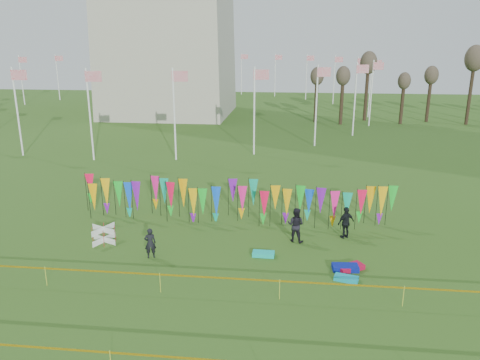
# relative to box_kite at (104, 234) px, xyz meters

# --- Properties ---
(ground) EXTENTS (160.00, 160.00, 0.00)m
(ground) POSITION_rel_box_kite_xyz_m (6.15, -2.91, -0.45)
(ground) COLOR #325819
(ground) RESTS_ON ground
(flagpole_ring) EXTENTS (57.40, 56.16, 8.00)m
(flagpole_ring) POSITION_rel_box_kite_xyz_m (-7.85, 45.09, 3.55)
(flagpole_ring) COLOR white
(flagpole_ring) RESTS_ON ground
(banner_row) EXTENTS (18.64, 0.64, 2.27)m
(banner_row) POSITION_rel_box_kite_xyz_m (6.43, 3.93, 0.94)
(banner_row) COLOR black
(banner_row) RESTS_ON ground
(caution_tape_near) EXTENTS (26.00, 0.02, 0.90)m
(caution_tape_near) POSITION_rel_box_kite_xyz_m (5.93, -4.62, 0.33)
(caution_tape_near) COLOR #DEAD04
(caution_tape_near) RESTS_ON ground
(caution_tape_far) EXTENTS (26.00, 0.02, 0.90)m
(caution_tape_far) POSITION_rel_box_kite_xyz_m (5.93, -9.75, 0.33)
(caution_tape_far) COLOR #DEAD04
(caution_tape_far) RESTS_ON ground
(box_kite) EXTENTS (0.82, 0.82, 0.91)m
(box_kite) POSITION_rel_box_kite_xyz_m (0.00, 0.00, 0.00)
(box_kite) COLOR red
(box_kite) RESTS_ON ground
(person_left) EXTENTS (0.66, 0.57, 1.53)m
(person_left) POSITION_rel_box_kite_xyz_m (2.95, -1.47, 0.31)
(person_left) COLOR black
(person_left) RESTS_ON ground
(person_mid) EXTENTS (1.03, 0.80, 1.85)m
(person_mid) POSITION_rel_box_kite_xyz_m (9.95, 1.29, 0.47)
(person_mid) COLOR black
(person_mid) RESTS_ON ground
(person_right) EXTENTS (1.18, 1.05, 1.75)m
(person_right) POSITION_rel_box_kite_xyz_m (12.62, 2.04, 0.42)
(person_right) COLOR black
(person_right) RESTS_ON ground
(kite_bag_turquoise) EXTENTS (1.08, 0.56, 0.21)m
(kite_bag_turquoise) POSITION_rel_box_kite_xyz_m (8.40, -0.68, -0.35)
(kite_bag_turquoise) COLOR #0ED2C0
(kite_bag_turquoise) RESTS_ON ground
(kite_bag_blue) EXTENTS (1.23, 0.71, 0.25)m
(kite_bag_blue) POSITION_rel_box_kite_xyz_m (12.25, -1.74, -0.33)
(kite_bag_blue) COLOR #09199A
(kite_bag_blue) RESTS_ON ground
(kite_bag_red) EXTENTS (1.39, 1.17, 0.23)m
(kite_bag_red) POSITION_rel_box_kite_xyz_m (12.48, -1.68, -0.34)
(kite_bag_red) COLOR #BA0C33
(kite_bag_red) RESTS_ON ground
(kite_bag_teal) EXTENTS (1.13, 0.76, 0.20)m
(kite_bag_teal) POSITION_rel_box_kite_xyz_m (12.19, -2.74, -0.35)
(kite_bag_teal) COLOR #0EAAC4
(kite_bag_teal) RESTS_ON ground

